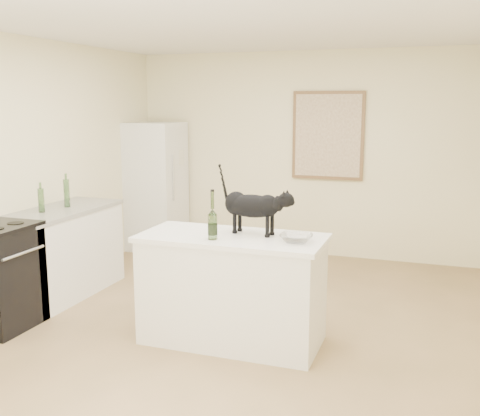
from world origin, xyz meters
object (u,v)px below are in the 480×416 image
(black_cat, at_px, (252,209))
(glass_bowl, at_px, (296,238))
(wine_bottle, at_px, (213,218))
(fridge, at_px, (155,186))

(black_cat, bearing_deg, glass_bowl, -12.21)
(black_cat, relative_size, wine_bottle, 1.71)
(wine_bottle, relative_size, glass_bowl, 1.36)
(glass_bowl, bearing_deg, black_cat, 159.05)
(fridge, bearing_deg, wine_bottle, -54.36)
(wine_bottle, bearing_deg, fridge, 125.64)
(black_cat, xyz_separation_m, wine_bottle, (-0.23, -0.28, -0.03))
(wine_bottle, height_order, glass_bowl, wine_bottle)
(black_cat, distance_m, glass_bowl, 0.47)
(black_cat, bearing_deg, wine_bottle, -121.18)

